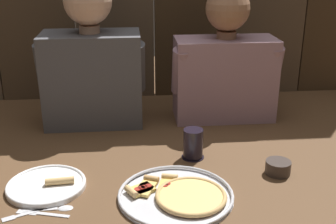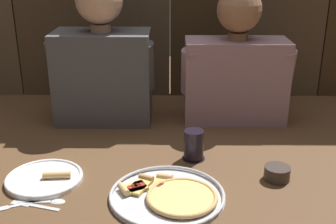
{
  "view_description": "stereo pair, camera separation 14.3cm",
  "coord_description": "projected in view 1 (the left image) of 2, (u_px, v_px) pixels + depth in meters",
  "views": [
    {
      "loc": [
        -0.13,
        -1.23,
        0.7
      ],
      "look_at": [
        -0.0,
        0.1,
        0.18
      ],
      "focal_mm": 46.01,
      "sensor_mm": 36.0,
      "label": 1
    },
    {
      "loc": [
        0.02,
        -1.24,
        0.7
      ],
      "look_at": [
        -0.0,
        0.1,
        0.18
      ],
      "focal_mm": 46.01,
      "sensor_mm": 36.0,
      "label": 2
    }
  ],
  "objects": [
    {
      "name": "table_fork",
      "position": [
        23.0,
        214.0,
        1.19
      ],
      "size": [
        0.13,
        0.07,
        0.01
      ],
      "color": "silver",
      "rests_on": "ground"
    },
    {
      "name": "ground_plane",
      "position": [
        171.0,
        174.0,
        1.41
      ],
      "size": [
        3.2,
        3.2,
        0.0
      ],
      "primitive_type": "plane",
      "color": "brown"
    },
    {
      "name": "drinking_glass",
      "position": [
        193.0,
        144.0,
        1.5
      ],
      "size": [
        0.08,
        0.08,
        0.11
      ],
      "color": "black",
      "rests_on": "ground"
    },
    {
      "name": "table_spoon",
      "position": [
        57.0,
        208.0,
        1.22
      ],
      "size": [
        0.14,
        0.03,
        0.01
      ],
      "color": "silver",
      "rests_on": "ground"
    },
    {
      "name": "diner_left",
      "position": [
        91.0,
        59.0,
        1.73
      ],
      "size": [
        0.43,
        0.22,
        0.6
      ],
      "color": "#4C4C51",
      "rests_on": "ground"
    },
    {
      "name": "table_knife",
      "position": [
        43.0,
        213.0,
        1.2
      ],
      "size": [
        0.15,
        0.06,
        0.01
      ],
      "color": "silver",
      "rests_on": "ground"
    },
    {
      "name": "pizza_tray",
      "position": [
        179.0,
        195.0,
        1.27
      ],
      "size": [
        0.35,
        0.35,
        0.03
      ],
      "color": "silver",
      "rests_on": "ground"
    },
    {
      "name": "dinner_plate",
      "position": [
        47.0,
        185.0,
        1.33
      ],
      "size": [
        0.24,
        0.24,
        0.03
      ],
      "color": "white",
      "rests_on": "ground"
    },
    {
      "name": "diner_right",
      "position": [
        225.0,
        61.0,
        1.79
      ],
      "size": [
        0.45,
        0.2,
        0.56
      ],
      "color": "gray",
      "rests_on": "ground"
    },
    {
      "name": "dipping_bowl",
      "position": [
        278.0,
        167.0,
        1.4
      ],
      "size": [
        0.08,
        0.08,
        0.04
      ],
      "color": "#3D332D",
      "rests_on": "ground"
    }
  ]
}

